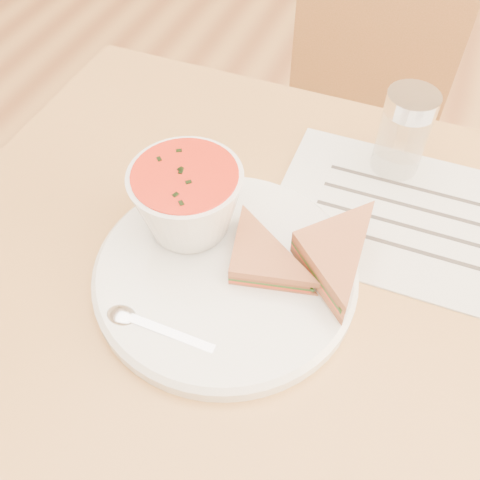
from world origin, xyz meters
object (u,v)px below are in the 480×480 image
at_px(soup_bowl, 188,203).
at_px(condiment_shaker, 403,133).
at_px(plate, 225,273).
at_px(dining_table, 303,414).
at_px(chair_far, 347,174).

bearing_deg(soup_bowl, condiment_shaker, 46.12).
bearing_deg(condiment_shaker, plate, -119.37).
distance_m(dining_table, chair_far, 0.57).
xyz_separation_m(dining_table, condiment_shaker, (0.02, 0.23, 0.43)).
bearing_deg(chair_far, condiment_shaker, 99.91).
relative_size(dining_table, soup_bowl, 7.80).
bearing_deg(plate, condiment_shaker, 60.63).
relative_size(plate, soup_bowl, 2.34).
bearing_deg(plate, chair_far, 85.34).
bearing_deg(chair_far, plate, 79.65).
bearing_deg(plate, dining_table, 13.28).
height_order(dining_table, plate, plate).
xyz_separation_m(plate, soup_bowl, (-0.06, 0.04, 0.05)).
bearing_deg(soup_bowl, chair_far, 78.69).
height_order(dining_table, chair_far, chair_far).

